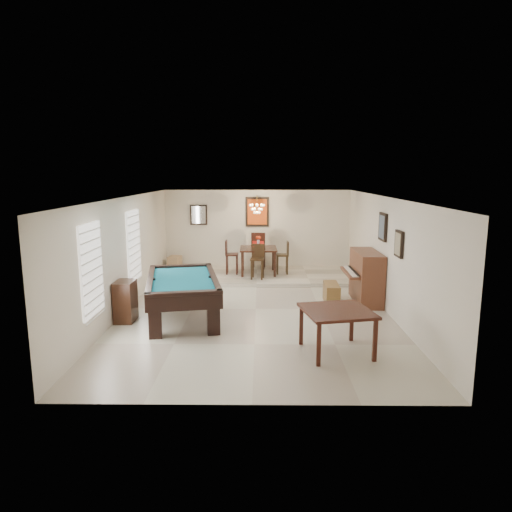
{
  "coord_description": "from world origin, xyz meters",
  "views": [
    {
      "loc": [
        0.11,
        -10.29,
        3.14
      ],
      "look_at": [
        0.0,
        0.6,
        1.15
      ],
      "focal_mm": 32.0,
      "sensor_mm": 36.0,
      "label": 1
    }
  ],
  "objects_px": {
    "pool_table": "(183,299)",
    "square_table": "(336,331)",
    "dining_table": "(258,259)",
    "flower_vase": "(258,240)",
    "dining_chair_east": "(282,258)",
    "dining_chair_north": "(259,250)",
    "dining_chair_west": "(232,257)",
    "apothecary_chest": "(125,301)",
    "chandelier": "(257,205)",
    "corner_bench": "(175,262)",
    "upright_piano": "(360,277)",
    "dining_chair_south": "(257,262)",
    "piano_bench": "(331,293)"
  },
  "relations": [
    {
      "from": "dining_table",
      "to": "chandelier",
      "type": "bearing_deg",
      "value": -113.84
    },
    {
      "from": "flower_vase",
      "to": "dining_chair_north",
      "type": "bearing_deg",
      "value": 89.53
    },
    {
      "from": "apothecary_chest",
      "to": "chandelier",
      "type": "distance_m",
      "value": 5.26
    },
    {
      "from": "flower_vase",
      "to": "apothecary_chest",
      "type": "bearing_deg",
      "value": -123.88
    },
    {
      "from": "pool_table",
      "to": "apothecary_chest",
      "type": "xyz_separation_m",
      "value": [
        -1.21,
        -0.16,
        -0.01
      ]
    },
    {
      "from": "corner_bench",
      "to": "chandelier",
      "type": "height_order",
      "value": "chandelier"
    },
    {
      "from": "dining_table",
      "to": "flower_vase",
      "type": "xyz_separation_m",
      "value": [
        0.0,
        0.0,
        0.58
      ]
    },
    {
      "from": "dining_chair_west",
      "to": "chandelier",
      "type": "height_order",
      "value": "chandelier"
    },
    {
      "from": "dining_chair_north",
      "to": "dining_chair_west",
      "type": "bearing_deg",
      "value": 47.9
    },
    {
      "from": "upright_piano",
      "to": "piano_bench",
      "type": "height_order",
      "value": "upright_piano"
    },
    {
      "from": "upright_piano",
      "to": "dining_chair_west",
      "type": "xyz_separation_m",
      "value": [
        -3.31,
        2.65,
        -0.0
      ]
    },
    {
      "from": "dining_table",
      "to": "pool_table",
      "type": "bearing_deg",
      "value": -111.78
    },
    {
      "from": "flower_vase",
      "to": "dining_chair_east",
      "type": "xyz_separation_m",
      "value": [
        0.72,
        -0.0,
        -0.54
      ]
    },
    {
      "from": "piano_bench",
      "to": "apothecary_chest",
      "type": "bearing_deg",
      "value": -162.55
    },
    {
      "from": "piano_bench",
      "to": "dining_chair_north",
      "type": "relative_size",
      "value": 0.72
    },
    {
      "from": "dining_chair_south",
      "to": "chandelier",
      "type": "bearing_deg",
      "value": 99.37
    },
    {
      "from": "apothecary_chest",
      "to": "dining_chair_north",
      "type": "bearing_deg",
      "value": 60.27
    },
    {
      "from": "square_table",
      "to": "flower_vase",
      "type": "distance_m",
      "value": 6.12
    },
    {
      "from": "apothecary_chest",
      "to": "flower_vase",
      "type": "bearing_deg",
      "value": 56.12
    },
    {
      "from": "apothecary_chest",
      "to": "chandelier",
      "type": "bearing_deg",
      "value": 55.91
    },
    {
      "from": "upright_piano",
      "to": "dining_chair_east",
      "type": "distance_m",
      "value": 3.21
    },
    {
      "from": "upright_piano",
      "to": "dining_table",
      "type": "distance_m",
      "value": 3.67
    },
    {
      "from": "dining_table",
      "to": "chandelier",
      "type": "distance_m",
      "value": 1.63
    },
    {
      "from": "pool_table",
      "to": "dining_chair_north",
      "type": "xyz_separation_m",
      "value": [
        1.62,
        4.8,
        0.26
      ]
    },
    {
      "from": "dining_chair_east",
      "to": "pool_table",
      "type": "bearing_deg",
      "value": -30.67
    },
    {
      "from": "dining_chair_west",
      "to": "chandelier",
      "type": "bearing_deg",
      "value": -95.95
    },
    {
      "from": "square_table",
      "to": "flower_vase",
      "type": "bearing_deg",
      "value": 103.4
    },
    {
      "from": "piano_bench",
      "to": "apothecary_chest",
      "type": "relative_size",
      "value": 0.97
    },
    {
      "from": "pool_table",
      "to": "flower_vase",
      "type": "bearing_deg",
      "value": 57.05
    },
    {
      "from": "dining_chair_north",
      "to": "dining_chair_west",
      "type": "relative_size",
      "value": 1.16
    },
    {
      "from": "dining_chair_west",
      "to": "pool_table",
      "type": "bearing_deg",
      "value": 168.0
    },
    {
      "from": "dining_chair_south",
      "to": "dining_chair_north",
      "type": "relative_size",
      "value": 0.85
    },
    {
      "from": "dining_table",
      "to": "corner_bench",
      "type": "height_order",
      "value": "dining_table"
    },
    {
      "from": "piano_bench",
      "to": "chandelier",
      "type": "distance_m",
      "value": 3.78
    },
    {
      "from": "flower_vase",
      "to": "dining_chair_north",
      "type": "distance_m",
      "value": 0.87
    },
    {
      "from": "square_table",
      "to": "apothecary_chest",
      "type": "xyz_separation_m",
      "value": [
        -4.23,
        1.71,
        0.04
      ]
    },
    {
      "from": "dining_chair_north",
      "to": "flower_vase",
      "type": "bearing_deg",
      "value": 93.49
    },
    {
      "from": "pool_table",
      "to": "dining_chair_west",
      "type": "bearing_deg",
      "value": 67.32
    },
    {
      "from": "pool_table",
      "to": "chandelier",
      "type": "relative_size",
      "value": 4.48
    },
    {
      "from": "upright_piano",
      "to": "piano_bench",
      "type": "bearing_deg",
      "value": -173.63
    },
    {
      "from": "pool_table",
      "to": "dining_chair_north",
      "type": "distance_m",
      "value": 5.07
    },
    {
      "from": "pool_table",
      "to": "dining_table",
      "type": "bearing_deg",
      "value": 57.05
    },
    {
      "from": "pool_table",
      "to": "square_table",
      "type": "relative_size",
      "value": 2.36
    },
    {
      "from": "dining_chair_north",
      "to": "piano_bench",
      "type": "bearing_deg",
      "value": 121.2
    },
    {
      "from": "upright_piano",
      "to": "chandelier",
      "type": "xyz_separation_m",
      "value": [
        -2.56,
        2.57,
        1.57
      ]
    },
    {
      "from": "apothecary_chest",
      "to": "chandelier",
      "type": "height_order",
      "value": "chandelier"
    },
    {
      "from": "dining_chair_west",
      "to": "upright_piano",
      "type": "bearing_deg",
      "value": -129.1
    },
    {
      "from": "apothecary_chest",
      "to": "dining_chair_east",
      "type": "relative_size",
      "value": 0.89
    },
    {
      "from": "apothecary_chest",
      "to": "dining_chair_north",
      "type": "height_order",
      "value": "dining_chair_north"
    },
    {
      "from": "dining_chair_west",
      "to": "dining_chair_east",
      "type": "distance_m",
      "value": 1.52
    }
  ]
}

